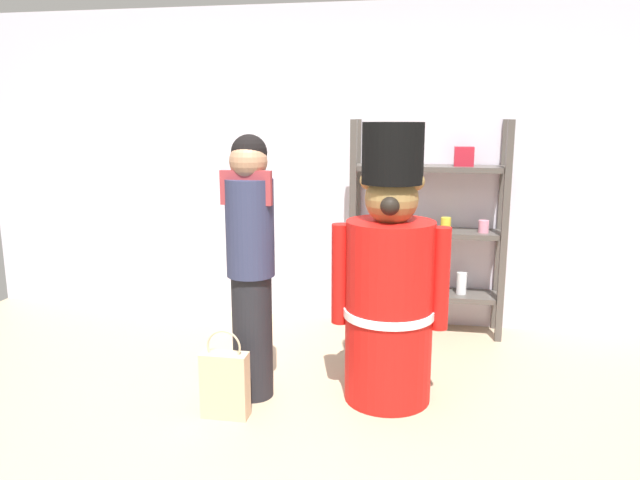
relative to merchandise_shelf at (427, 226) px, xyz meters
name	(u,v)px	position (x,y,z in m)	size (l,w,h in m)	color
ground_plane	(273,450)	(-0.75, -1.98, -0.86)	(6.40, 6.40, 0.00)	tan
back_wall	(337,167)	(-0.75, 0.22, 0.44)	(6.40, 0.12, 2.60)	silver
merchandise_shelf	(427,226)	(0.00, 0.00, 0.00)	(1.20, 0.35, 1.70)	#4C4742
teddy_bear_guard	(389,286)	(-0.21, -1.27, -0.14)	(0.70, 0.55, 1.69)	red
person_shopper	(251,259)	(-1.03, -1.38, 0.02)	(0.30, 0.29, 1.62)	black
shopping_bag	(225,384)	(-1.12, -1.68, -0.66)	(0.27, 0.11, 0.53)	#C1AD89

